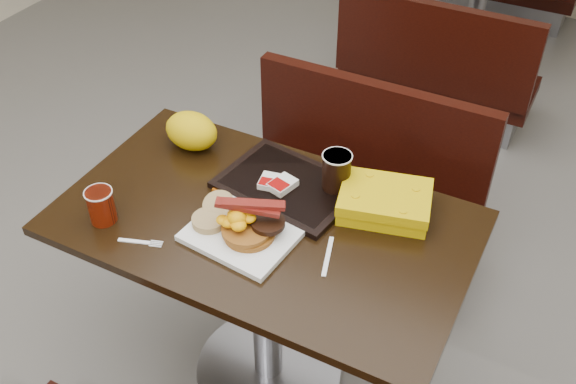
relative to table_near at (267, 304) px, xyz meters
The scene contains 23 objects.
floor 0.38m from the table_near, ahead, with size 6.00×7.00×0.01m, color slate.
table_near is the anchor object (origin of this frame).
bench_near_n 0.70m from the table_near, 90.00° to the left, with size 1.00×0.46×0.72m, color black, non-canonical shape.
table_far 2.60m from the table_near, 90.00° to the left, with size 1.20×0.70×0.75m, color black, non-canonical shape.
bench_far_s 1.90m from the table_near, 90.00° to the left, with size 1.00×0.46×0.72m, color black, non-canonical shape.
platter 0.40m from the table_near, 102.45° to the right, with size 0.29×0.23×0.02m, color white.
pancake_stack 0.42m from the table_near, 86.80° to the right, with size 0.14×0.14×0.03m, color #8A5A17.
sausage_patty 0.44m from the table_near, 51.78° to the right, with size 0.10×0.10×0.01m, color black.
scrambled_eggs 0.46m from the table_near, 104.87° to the right, with size 0.10×0.08×0.05m, color #FFB405.
bacon_strips 0.49m from the table_near, 94.58° to the right, with size 0.18×0.08×0.01m, color #460507, non-canonical shape.
muffin_bottom 0.43m from the table_near, 139.25° to the right, with size 0.10×0.10×0.02m, color tan.
muffin_top 0.43m from the table_near, 158.39° to the right, with size 0.09×0.09×0.02m, color tan.
coffee_cup_near 0.63m from the table_near, 152.31° to the right, with size 0.08×0.08×0.11m, color #8F1B05.
fork 0.53m from the table_near, 138.04° to the right, with size 0.13×0.02×0.00m, color white, non-canonical shape.
knife 0.44m from the table_near, 13.04° to the right, with size 0.15×0.01×0.00m, color white.
condiment_syrup 0.42m from the table_near, 164.12° to the left, with size 0.04×0.03×0.01m, color #AC4707.
condiment_ketchup 0.39m from the table_near, behind, with size 0.05×0.03×0.01m, color #8C0504.
tray 0.42m from the table_near, 91.07° to the left, with size 0.40×0.29×0.02m, color black.
hashbrown_sleeve_left 0.43m from the table_near, 112.85° to the left, with size 0.05×0.07×0.02m, color silver.
hashbrown_sleeve_right 0.43m from the table_near, 93.71° to the left, with size 0.06×0.08×0.02m, color silver.
coffee_cup_far 0.52m from the table_near, 57.96° to the left, with size 0.09×0.09×0.12m, color black.
clamshell 0.54m from the table_near, 33.21° to the left, with size 0.26×0.20×0.07m, color #CEA803.
paper_bag 0.62m from the table_near, 151.83° to the left, with size 0.18×0.13×0.12m, color #D9A107.
Camera 1 is at (0.71, -1.23, 2.05)m, focal length 41.43 mm.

